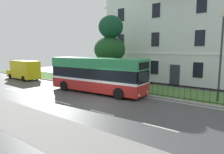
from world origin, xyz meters
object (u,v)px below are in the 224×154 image
evergreen_tree (111,54)px  street_lamp_post (221,51)px  georgian_townhouse (190,28)px  white_panel_van (24,70)px  single_decker_bus (97,75)px  litter_bin (106,81)px

evergreen_tree → street_lamp_post: bearing=-7.7°
georgian_townhouse → street_lamp_post: size_ratio=3.03×
evergreen_tree → white_panel_van: bearing=-159.4°
georgian_townhouse → street_lamp_post: (5.33, -9.41, -2.74)m
georgian_townhouse → single_decker_bus: size_ratio=2.05×
litter_bin → evergreen_tree: bearing=111.7°
georgian_townhouse → evergreen_tree: 10.51m
georgian_townhouse → single_decker_bus: 13.89m
litter_bin → street_lamp_post: bearing=0.3°
evergreen_tree → white_panel_van: 12.33m
white_panel_van → single_decker_bus: bearing=-179.4°
litter_bin → single_decker_bus: bearing=-65.6°
litter_bin → georgian_townhouse: bearing=59.5°
georgian_townhouse → white_panel_van: 22.01m
single_decker_bus → white_panel_van: (-13.27, 0.14, -0.41)m
single_decker_bus → white_panel_van: 13.28m
georgian_townhouse → single_decker_bus: bearing=-109.4°
white_panel_van → street_lamp_post: street_lamp_post is taller
evergreen_tree → litter_bin: evergreen_tree is taller
white_panel_van → litter_bin: bearing=-166.4°
evergreen_tree → single_decker_bus: size_ratio=0.80×
white_panel_van → litter_bin: size_ratio=5.44×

